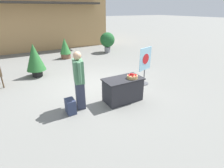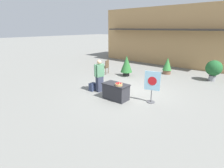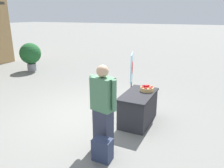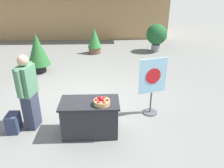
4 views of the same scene
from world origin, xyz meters
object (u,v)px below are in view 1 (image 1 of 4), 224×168
at_px(poster_board, 145,64).
at_px(apple_basket, 132,76).
at_px(display_table, 123,90).
at_px(person_visitor, 79,80).
at_px(potted_plant_near_left, 107,40).
at_px(potted_plant_far_left, 35,58).
at_px(backpack, 71,106).
at_px(potted_plant_near_right, 65,48).

bearing_deg(poster_board, apple_basket, -70.90).
bearing_deg(display_table, person_visitor, 168.28).
relative_size(potted_plant_near_left, potted_plant_far_left, 0.93).
bearing_deg(potted_plant_near_left, display_table, -114.14).
distance_m(apple_basket, poster_board, 1.46).
bearing_deg(poster_board, display_table, -79.72).
relative_size(display_table, potted_plant_near_left, 0.94).
distance_m(backpack, poster_board, 3.23).
relative_size(apple_basket, potted_plant_near_right, 0.28).
distance_m(poster_board, potted_plant_far_left, 4.57).
xyz_separation_m(backpack, poster_board, (3.11, 0.62, 0.60)).
xyz_separation_m(poster_board, potted_plant_near_right, (-1.56, 5.30, -0.20)).
relative_size(display_table, poster_board, 0.86).
height_order(apple_basket, person_visitor, person_visitor).
bearing_deg(potted_plant_near_right, person_visitor, -101.68).
distance_m(potted_plant_near_right, potted_plant_far_left, 3.03).
bearing_deg(potted_plant_far_left, person_visitor, -77.90).
height_order(poster_board, potted_plant_far_left, poster_board).
bearing_deg(display_table, potted_plant_near_left, 65.86).
bearing_deg(poster_board, potted_plant_near_left, 149.95).
height_order(potted_plant_near_left, potted_plant_far_left, potted_plant_far_left).
relative_size(poster_board, potted_plant_near_right, 1.21).
relative_size(display_table, backpack, 2.91).
xyz_separation_m(apple_basket, potted_plant_near_left, (2.53, 6.34, -0.03)).
height_order(apple_basket, poster_board, poster_board).
distance_m(display_table, backpack, 1.68).
height_order(display_table, potted_plant_near_right, potted_plant_near_right).
height_order(backpack, potted_plant_near_left, potted_plant_near_left).
bearing_deg(potted_plant_near_right, display_table, -88.90).
bearing_deg(potted_plant_far_left, display_table, -61.09).
bearing_deg(backpack, potted_plant_near_right, 75.31).
bearing_deg(potted_plant_near_right, backpack, -104.69).
xyz_separation_m(apple_basket, person_visitor, (-1.56, 0.39, 0.04)).
bearing_deg(potted_plant_far_left, apple_basket, -58.97).
xyz_separation_m(backpack, potted_plant_near_right, (1.55, 5.92, 0.40)).
bearing_deg(backpack, potted_plant_near_left, 53.94).
xyz_separation_m(apple_basket, potted_plant_far_left, (-2.29, 3.81, -0.02)).
relative_size(display_table, potted_plant_far_left, 0.87).
distance_m(display_table, potted_plant_near_right, 6.02).
bearing_deg(backpack, display_table, -3.41).
bearing_deg(poster_board, potted_plant_far_left, -146.73).
height_order(potted_plant_near_right, potted_plant_far_left, potted_plant_far_left).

